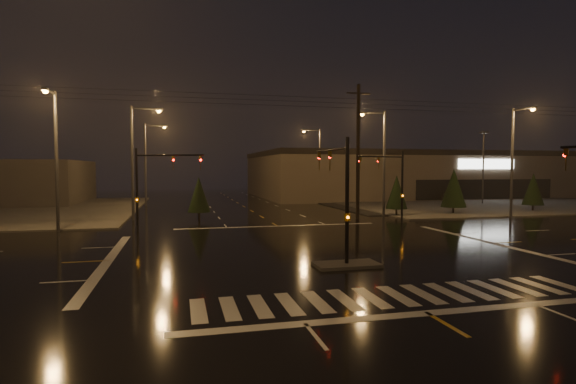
{
  "coord_description": "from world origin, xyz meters",
  "views": [
    {
      "loc": [
        -7.56,
        -23.45,
        4.55
      ],
      "look_at": [
        -0.54,
        5.33,
        3.0
      ],
      "focal_mm": 28.0,
      "sensor_mm": 36.0,
      "label": 1
    }
  ],
  "objects": [
    {
      "name": "conifer_1",
      "position": [
        19.22,
        16.23,
        2.63
      ],
      "size": [
        2.48,
        2.48,
        4.57
      ],
      "color": "black",
      "rests_on": "ground"
    },
    {
      "name": "signal_mast_median",
      "position": [
        0.0,
        -3.07,
        3.75
      ],
      "size": [
        0.25,
        4.59,
        6.0
      ],
      "color": "black",
      "rests_on": "ground"
    },
    {
      "name": "streetlight_2",
      "position": [
        -11.18,
        34.0,
        5.8
      ],
      "size": [
        2.77,
        0.32,
        10.0
      ],
      "color": "#38383A",
      "rests_on": "ground"
    },
    {
      "name": "streetlight_5",
      "position": [
        -16.0,
        11.18,
        5.8
      ],
      "size": [
        0.32,
        2.77,
        10.0
      ],
      "color": "#38383A",
      "rests_on": "ground"
    },
    {
      "name": "utility_pole_1",
      "position": [
        8.0,
        14.0,
        6.13
      ],
      "size": [
        2.2,
        0.32,
        12.0
      ],
      "color": "black",
      "rests_on": "ground"
    },
    {
      "name": "car_parked",
      "position": [
        28.57,
        30.99,
        0.81
      ],
      "size": [
        2.43,
        4.91,
        1.61
      ],
      "primitive_type": "imported",
      "rotation": [
        0.0,
        0.0,
        -0.11
      ],
      "color": "black",
      "rests_on": "ground"
    },
    {
      "name": "parking_lot",
      "position": [
        35.0,
        28.0,
        0.04
      ],
      "size": [
        50.0,
        24.0,
        0.08
      ],
      "primitive_type": "cube",
      "color": "black",
      "rests_on": "ground"
    },
    {
      "name": "ground",
      "position": [
        0.0,
        0.0,
        0.0
      ],
      "size": [
        140.0,
        140.0,
        0.0
      ],
      "primitive_type": "plane",
      "color": "black",
      "rests_on": "ground"
    },
    {
      "name": "conifer_3",
      "position": [
        -5.84,
        16.83,
        2.26
      ],
      "size": [
        2.0,
        2.0,
        3.83
      ],
      "color": "black",
      "rests_on": "ground"
    },
    {
      "name": "conifer_0",
      "position": [
        12.77,
        15.85,
        2.31
      ],
      "size": [
        2.07,
        2.07,
        3.93
      ],
      "color": "black",
      "rests_on": "ground"
    },
    {
      "name": "sidewalk_ne",
      "position": [
        30.0,
        30.0,
        0.06
      ],
      "size": [
        36.0,
        36.0,
        0.12
      ],
      "primitive_type": "cube",
      "color": "#403E39",
      "rests_on": "ground"
    },
    {
      "name": "streetlight_6",
      "position": [
        22.0,
        11.18,
        5.8
      ],
      "size": [
        0.32,
        2.77,
        10.0
      ],
      "color": "#38383A",
      "rests_on": "ground"
    },
    {
      "name": "retail_building",
      "position": [
        35.0,
        45.99,
        3.84
      ],
      "size": [
        60.2,
        28.3,
        7.2
      ],
      "color": "brown",
      "rests_on": "ground"
    },
    {
      "name": "stop_bar_near",
      "position": [
        0.0,
        -11.0,
        0.01
      ],
      "size": [
        16.0,
        0.5,
        0.01
      ],
      "primitive_type": "cube",
      "color": "beige",
      "rests_on": "ground"
    },
    {
      "name": "streetlight_3",
      "position": [
        11.18,
        16.0,
        5.8
      ],
      "size": [
        2.77,
        0.32,
        10.0
      ],
      "color": "#38383A",
      "rests_on": "ground"
    },
    {
      "name": "streetlight_4",
      "position": [
        11.18,
        36.0,
        5.8
      ],
      "size": [
        2.77,
        0.32,
        10.0
      ],
      "color": "#38383A",
      "rests_on": "ground"
    },
    {
      "name": "conifer_2",
      "position": [
        28.93,
        16.48,
        2.39
      ],
      "size": [
        2.16,
        2.16,
        4.08
      ],
      "color": "black",
      "rests_on": "ground"
    },
    {
      "name": "signal_mast_nw",
      "position": [
        -9.5,
        10.14,
        3.79
      ],
      "size": [
        4.84,
        1.86,
        6.0
      ],
      "color": "black",
      "rests_on": "ground"
    },
    {
      "name": "streetlight_1",
      "position": [
        -11.18,
        18.0,
        5.8
      ],
      "size": [
        2.77,
        0.32,
        10.0
      ],
      "color": "#38383A",
      "rests_on": "ground"
    },
    {
      "name": "crosswalk",
      "position": [
        0.0,
        -9.0,
        0.01
      ],
      "size": [
        15.0,
        2.6,
        0.01
      ],
      "primitive_type": "cube",
      "color": "beige",
      "rests_on": "ground"
    },
    {
      "name": "signal_mast_ne",
      "position": [
        9.5,
        10.14,
        3.79
      ],
      "size": [
        4.84,
        1.86,
        6.0
      ],
      "color": "black",
      "rests_on": "ground"
    },
    {
      "name": "median_island",
      "position": [
        0.0,
        -4.0,
        0.07
      ],
      "size": [
        3.0,
        1.6,
        0.15
      ],
      "primitive_type": "cube",
      "color": "#403E39",
      "rests_on": "ground"
    },
    {
      "name": "stop_bar_far",
      "position": [
        0.0,
        11.0,
        0.01
      ],
      "size": [
        16.0,
        0.5,
        0.01
      ],
      "primitive_type": "cube",
      "color": "beige",
      "rests_on": "ground"
    }
  ]
}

